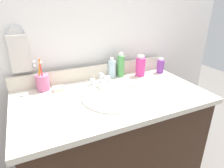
% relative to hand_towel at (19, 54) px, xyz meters
% --- Properties ---
extents(vanity_cabinet, '(1.06, 0.56, 0.74)m').
position_rel_hand_towel_xyz_m(vanity_cabinet, '(0.45, -0.32, -0.62)').
color(vanity_cabinet, '#382316').
rests_on(vanity_cabinet, ground_plane).
extents(countertop, '(1.10, 0.61, 0.03)m').
position_rel_hand_towel_xyz_m(countertop, '(0.45, -0.32, -0.23)').
color(countertop, beige).
rests_on(countertop, vanity_cabinet).
extents(backsplash, '(1.10, 0.02, 0.09)m').
position_rel_hand_towel_xyz_m(backsplash, '(0.45, -0.02, -0.17)').
color(backsplash, beige).
rests_on(backsplash, countertop).
extents(back_wall, '(2.20, 0.04, 1.30)m').
position_rel_hand_towel_xyz_m(back_wall, '(0.45, 0.04, -0.34)').
color(back_wall, white).
rests_on(back_wall, ground_plane).
extents(towel_ring, '(0.10, 0.01, 0.10)m').
position_rel_hand_towel_xyz_m(towel_ring, '(0.00, 0.02, 0.12)').
color(towel_ring, silver).
extents(hand_towel, '(0.11, 0.04, 0.22)m').
position_rel_hand_towel_xyz_m(hand_towel, '(0.00, 0.00, 0.00)').
color(hand_towel, silver).
extents(sink_basin, '(0.38, 0.38, 0.11)m').
position_rel_hand_towel_xyz_m(sink_basin, '(0.45, -0.34, -0.25)').
color(sink_basin, white).
rests_on(sink_basin, countertop).
extents(faucet, '(0.16, 0.10, 0.08)m').
position_rel_hand_towel_xyz_m(faucet, '(0.45, -0.15, -0.19)').
color(faucet, silver).
rests_on(faucet, countertop).
extents(bottle_soap_pink, '(0.07, 0.07, 0.15)m').
position_rel_hand_towel_xyz_m(bottle_soap_pink, '(0.77, -0.11, -0.15)').
color(bottle_soap_pink, '#D8338C').
rests_on(bottle_soap_pink, countertop).
extents(bottle_cream_purple, '(0.05, 0.05, 0.11)m').
position_rel_hand_towel_xyz_m(bottle_cream_purple, '(0.94, -0.12, -0.17)').
color(bottle_cream_purple, '#7A3899').
rests_on(bottle_cream_purple, countertop).
extents(bottle_gel_clear, '(0.05, 0.05, 0.14)m').
position_rel_hand_towel_xyz_m(bottle_gel_clear, '(0.57, -0.05, -0.16)').
color(bottle_gel_clear, silver).
rests_on(bottle_gel_clear, countertop).
extents(bottle_toner_green, '(0.05, 0.05, 0.17)m').
position_rel_hand_towel_xyz_m(bottle_toner_green, '(0.64, -0.06, -0.14)').
color(bottle_toner_green, '#4C9E4C').
rests_on(bottle_toner_green, countertop).
extents(cup_pink, '(0.08, 0.08, 0.20)m').
position_rel_hand_towel_xyz_m(cup_pink, '(0.10, -0.07, -0.17)').
color(cup_pink, '#D16693').
rests_on(cup_pink, countertop).
extents(soap_bar, '(0.06, 0.04, 0.02)m').
position_rel_hand_towel_xyz_m(soap_bar, '(0.18, -0.12, -0.21)').
color(soap_bar, white).
rests_on(soap_bar, countertop).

